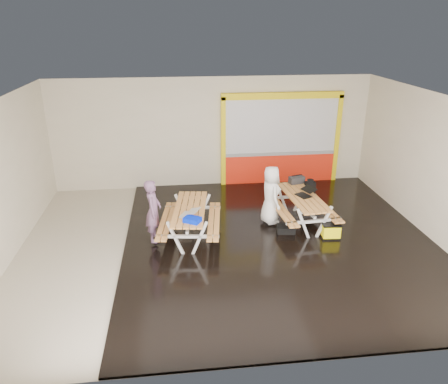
{
  "coord_description": "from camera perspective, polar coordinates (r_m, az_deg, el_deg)",
  "views": [
    {
      "loc": [
        -1.17,
        -9.06,
        5.1
      ],
      "look_at": [
        0.0,
        0.9,
        1.0
      ],
      "focal_mm": 34.01,
      "sensor_mm": 36.0,
      "label": 1
    }
  ],
  "objects": [
    {
      "name": "person_right",
      "position": [
        11.06,
        6.29,
        -0.37
      ],
      "size": [
        0.61,
        0.82,
        1.54
      ],
      "primitive_type": "imported",
      "rotation": [
        0.0,
        0.0,
        1.73
      ],
      "color": "white",
      "rests_on": "deck"
    },
    {
      "name": "picnic_table_right",
      "position": [
        11.28,
        10.48,
        -1.45
      ],
      "size": [
        1.59,
        2.2,
        0.84
      ],
      "color": "#DD964C",
      "rests_on": "deck"
    },
    {
      "name": "blue_pouch",
      "position": [
        9.61,
        -4.28,
        -3.73
      ],
      "size": [
        0.44,
        0.41,
        0.11
      ],
      "primitive_type": "cube",
      "rotation": [
        0.0,
        0.0,
        -0.53
      ],
      "color": "#001FE6",
      "rests_on": "picnic_table_left"
    },
    {
      "name": "backpack",
      "position": [
        11.99,
        11.46,
        0.58
      ],
      "size": [
        0.29,
        0.2,
        0.47
      ],
      "color": "black",
      "rests_on": "picnic_table_right"
    },
    {
      "name": "picnic_table_left",
      "position": [
        10.42,
        -4.58,
        -3.14
      ],
      "size": [
        1.69,
        2.28,
        0.85
      ],
      "color": "#DD964C",
      "rests_on": "deck"
    },
    {
      "name": "person_left",
      "position": [
        10.2,
        -9.48,
        -2.51
      ],
      "size": [
        0.44,
        0.6,
        1.54
      ],
      "primitive_type": "imported",
      "rotation": [
        0.0,
        0.0,
        1.44
      ],
      "color": "#735072",
      "rests_on": "deck"
    },
    {
      "name": "kiosk",
      "position": [
        13.91,
        7.62,
        6.8
      ],
      "size": [
        3.88,
        0.16,
        3.0
      ],
      "color": "red",
      "rests_on": "room"
    },
    {
      "name": "room",
      "position": [
        9.73,
        0.62,
        2.1
      ],
      "size": [
        10.02,
        8.02,
        3.52
      ],
      "color": "beige",
      "rests_on": "ground"
    },
    {
      "name": "deck",
      "position": [
        10.66,
        7.3,
        -6.39
      ],
      "size": [
        7.5,
        7.98,
        0.05
      ],
      "primitive_type": "cube",
      "color": "black",
      "rests_on": "room"
    },
    {
      "name": "fluke_bag",
      "position": [
        10.85,
        14.17,
        -5.13
      ],
      "size": [
        0.47,
        0.32,
        0.39
      ],
      "color": "black",
      "rests_on": "deck"
    },
    {
      "name": "toolbox",
      "position": [
        12.02,
        9.73,
        1.62
      ],
      "size": [
        0.47,
        0.32,
        0.25
      ],
      "color": "black",
      "rests_on": "picnic_table_right"
    },
    {
      "name": "laptop_left",
      "position": [
        9.91,
        -4.67,
        -2.9
      ],
      "size": [
        0.54,
        0.52,
        0.18
      ],
      "color": "silver",
      "rests_on": "picnic_table_left"
    },
    {
      "name": "dark_case",
      "position": [
        10.97,
        8.32,
        -4.93
      ],
      "size": [
        0.49,
        0.4,
        0.17
      ],
      "primitive_type": "cube",
      "rotation": [
        0.0,
        0.0,
        -0.14
      ],
      "color": "black",
      "rests_on": "deck"
    },
    {
      "name": "laptop_right",
      "position": [
        11.23,
        10.88,
        -0.16
      ],
      "size": [
        0.57,
        0.54,
        0.19
      ],
      "color": "black",
      "rests_on": "picnic_table_right"
    }
  ]
}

